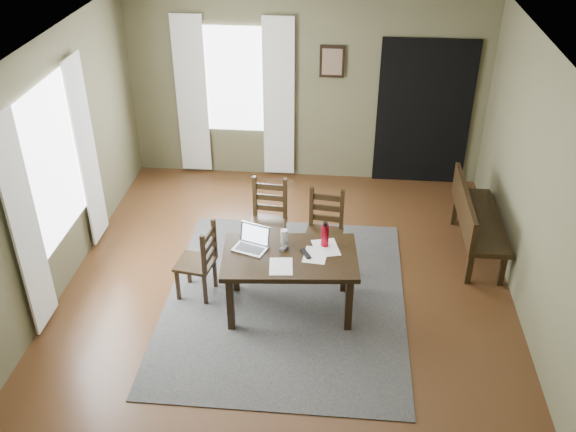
# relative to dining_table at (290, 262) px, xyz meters

# --- Properties ---
(ground) EXTENTS (5.00, 6.00, 0.01)m
(ground) POSITION_rel_dining_table_xyz_m (-0.06, 0.15, -0.62)
(ground) COLOR #492C16
(room_shell) EXTENTS (5.02, 6.02, 2.71)m
(room_shell) POSITION_rel_dining_table_xyz_m (-0.06, 0.15, 1.18)
(room_shell) COLOR brown
(room_shell) RESTS_ON ground
(rug) EXTENTS (2.60, 3.20, 0.01)m
(rug) POSITION_rel_dining_table_xyz_m (-0.06, 0.15, -0.61)
(rug) COLOR #3C3C3C
(rug) RESTS_ON ground
(dining_table) EXTENTS (1.45, 0.95, 0.69)m
(dining_table) POSITION_rel_dining_table_xyz_m (0.00, 0.00, 0.00)
(dining_table) COLOR black
(dining_table) RESTS_ON rug
(chair_end) EXTENTS (0.44, 0.44, 0.89)m
(chair_end) POSITION_rel_dining_table_xyz_m (-1.00, 0.16, -0.18)
(chair_end) COLOR black
(chair_end) RESTS_ON rug
(chair_back_left) EXTENTS (0.46, 0.46, 0.97)m
(chair_back_left) POSITION_rel_dining_table_xyz_m (-0.35, 1.00, -0.14)
(chair_back_left) COLOR black
(chair_back_left) RESTS_ON rug
(chair_back_right) EXTENTS (0.46, 0.46, 0.95)m
(chair_back_right) POSITION_rel_dining_table_xyz_m (0.32, 0.85, -0.15)
(chair_back_right) COLOR black
(chair_back_right) RESTS_ON rug
(bench) EXTENTS (0.48, 1.49, 0.84)m
(bench) POSITION_rel_dining_table_xyz_m (2.08, 1.29, -0.11)
(bench) COLOR black
(bench) RESTS_ON ground
(laptop) EXTENTS (0.41, 0.36, 0.23)m
(laptop) POSITION_rel_dining_table_xyz_m (-0.40, 0.11, 0.15)
(laptop) COLOR #B7B7BC
(laptop) RESTS_ON dining_table
(computer_mouse) EXTENTS (0.09, 0.11, 0.03)m
(computer_mouse) POSITION_rel_dining_table_xyz_m (-0.07, 0.10, 0.10)
(computer_mouse) COLOR #3F3F42
(computer_mouse) RESTS_ON dining_table
(tv_remote) EXTENTS (0.13, 0.19, 0.02)m
(tv_remote) POSITION_rel_dining_table_xyz_m (0.16, 0.03, 0.10)
(tv_remote) COLOR black
(tv_remote) RESTS_ON dining_table
(drinking_glass) EXTENTS (0.10, 0.10, 0.17)m
(drinking_glass) POSITION_rel_dining_table_xyz_m (-0.08, 0.20, 0.17)
(drinking_glass) COLOR silver
(drinking_glass) RESTS_ON dining_table
(water_bottle) EXTENTS (0.11, 0.11, 0.28)m
(water_bottle) POSITION_rel_dining_table_xyz_m (0.35, 0.21, 0.22)
(water_bottle) COLOR #A20C1F
(water_bottle) RESTS_ON dining_table
(paper_b) EXTENTS (0.26, 0.32, 0.00)m
(paper_b) POSITION_rel_dining_table_xyz_m (0.26, 0.02, 0.09)
(paper_b) COLOR white
(paper_b) RESTS_ON dining_table
(paper_d) EXTENTS (0.33, 0.38, 0.00)m
(paper_d) POSITION_rel_dining_table_xyz_m (0.36, 0.17, 0.09)
(paper_d) COLOR white
(paper_d) RESTS_ON dining_table
(paper_e) EXTENTS (0.26, 0.32, 0.00)m
(paper_e) POSITION_rel_dining_table_xyz_m (-0.07, -0.21, 0.09)
(paper_e) COLOR white
(paper_e) RESTS_ON dining_table
(window_left) EXTENTS (0.01, 1.30, 1.70)m
(window_left) POSITION_rel_dining_table_xyz_m (-2.53, 0.35, 0.83)
(window_left) COLOR white
(window_left) RESTS_ON ground
(window_back) EXTENTS (1.00, 0.01, 1.50)m
(window_back) POSITION_rel_dining_table_xyz_m (-1.06, 3.12, 0.83)
(window_back) COLOR white
(window_back) RESTS_ON ground
(curtain_left_near) EXTENTS (0.03, 0.48, 2.30)m
(curtain_left_near) POSITION_rel_dining_table_xyz_m (-2.50, -0.47, 0.58)
(curtain_left_near) COLOR silver
(curtain_left_near) RESTS_ON ground
(curtain_left_far) EXTENTS (0.03, 0.48, 2.30)m
(curtain_left_far) POSITION_rel_dining_table_xyz_m (-2.50, 1.17, 0.58)
(curtain_left_far) COLOR silver
(curtain_left_far) RESTS_ON ground
(curtain_back_left) EXTENTS (0.44, 0.03, 2.30)m
(curtain_back_left) POSITION_rel_dining_table_xyz_m (-1.68, 3.09, 0.58)
(curtain_back_left) COLOR silver
(curtain_back_left) RESTS_ON ground
(curtain_back_right) EXTENTS (0.44, 0.03, 2.30)m
(curtain_back_right) POSITION_rel_dining_table_xyz_m (-0.44, 3.09, 0.58)
(curtain_back_right) COLOR silver
(curtain_back_right) RESTS_ON ground
(framed_picture) EXTENTS (0.34, 0.03, 0.44)m
(framed_picture) POSITION_rel_dining_table_xyz_m (0.29, 3.11, 1.13)
(framed_picture) COLOR black
(framed_picture) RESTS_ON ground
(doorway_back) EXTENTS (1.30, 0.03, 2.10)m
(doorway_back) POSITION_rel_dining_table_xyz_m (1.59, 3.12, 0.43)
(doorway_back) COLOR black
(doorway_back) RESTS_ON ground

